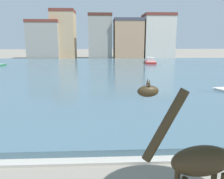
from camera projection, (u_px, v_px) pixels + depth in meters
The scene contains 9 objects.
harbor_water at pixel (94, 72), 35.98m from camera, with size 84.39×53.79×0.42m, color #476675.
quay_edge_coping at pixel (76, 162), 9.47m from camera, with size 84.39×0.50×0.12m, color #ADA89E.
giraffe_statue at pixel (196, 164), 5.33m from camera, with size 2.39×0.72×4.18m.
sailboat_red at pixel (150, 62), 49.16m from camera, with size 3.02×7.66×7.67m.
townhouse_narrow_midrow at pixel (44, 40), 63.82m from camera, with size 8.77×6.25×10.57m.
townhouse_wide_warehouse at pixel (64, 35), 65.47m from camera, with size 6.59×7.07×13.53m.
townhouse_tall_gabled at pixel (100, 37), 64.43m from camera, with size 6.46×6.47×12.29m.
townhouse_corner_house at pixel (128, 39), 64.55m from camera, with size 8.02×7.88×11.00m.
townhouse_end_terrace at pixel (158, 37), 64.86m from camera, with size 8.28×8.15×12.30m.
Camera 1 is at (1.05, 0.23, 4.93)m, focal length 36.92 mm.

